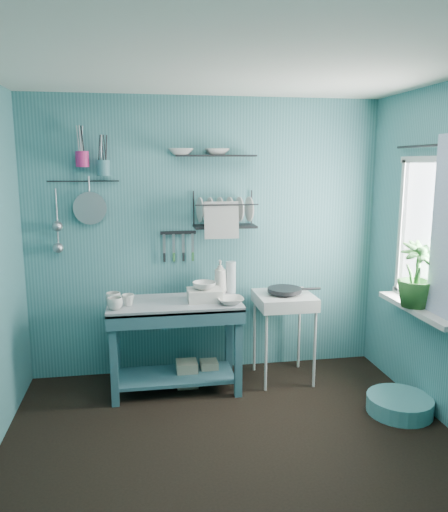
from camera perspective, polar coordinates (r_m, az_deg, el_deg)
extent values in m
plane|color=black|center=(3.58, 1.59, -21.88)|extent=(3.20, 3.20, 0.00)
plane|color=silver|center=(3.08, 1.84, 21.39)|extent=(3.20, 3.20, 0.00)
plane|color=#3B7478|center=(4.55, -1.98, 2.08)|extent=(3.20, 0.00, 3.20)
plane|color=#3B7478|center=(1.72, 11.77, -12.70)|extent=(3.20, 0.00, 3.20)
cube|color=#315C67|center=(4.33, -5.58, -10.17)|extent=(1.14, 0.62, 0.78)
imported|color=beige|center=(4.04, -12.36, -5.34)|extent=(0.12, 0.12, 0.10)
imported|color=beige|center=(4.13, -10.91, -4.96)|extent=(0.14, 0.14, 0.09)
imported|color=beige|center=(4.20, -12.54, -4.76)|extent=(0.17, 0.17, 0.10)
cube|color=beige|center=(4.20, -2.26, -4.47)|extent=(0.28, 0.22, 0.10)
imported|color=beige|center=(4.18, -2.27, -3.40)|extent=(0.20, 0.19, 0.06)
imported|color=beige|center=(4.41, -0.44, -2.40)|extent=(0.11, 0.12, 0.30)
cylinder|color=#B2C1C6|center=(4.45, 0.79, -2.41)|extent=(0.09, 0.09, 0.28)
imported|color=beige|center=(4.11, 0.75, -5.13)|extent=(0.22, 0.22, 0.05)
cube|color=beige|center=(4.55, 6.82, -9.14)|extent=(0.58, 0.58, 0.79)
cylinder|color=black|center=(4.42, 6.94, -3.87)|extent=(0.30, 0.30, 0.03)
cube|color=black|center=(4.49, -5.26, 2.67)|extent=(0.32, 0.02, 0.03)
cube|color=black|center=(4.42, 0.09, 5.35)|extent=(0.58, 0.33, 0.32)
cube|color=black|center=(4.42, -0.93, 11.39)|extent=(0.71, 0.24, 0.02)
imported|color=beige|center=(4.38, -4.97, 12.68)|extent=(0.24, 0.24, 0.05)
imported|color=beige|center=(4.42, -0.78, 12.66)|extent=(0.24, 0.24, 0.05)
cylinder|color=#B92265|center=(4.41, -15.90, 10.60)|extent=(0.11, 0.11, 0.13)
cylinder|color=#386E76|center=(4.39, -13.62, 9.75)|extent=(0.11, 0.11, 0.13)
cylinder|color=#96989D|center=(4.45, -15.07, 5.30)|extent=(0.28, 0.03, 0.28)
cylinder|color=#96989D|center=(4.49, -18.61, 5.42)|extent=(0.01, 0.01, 0.30)
cylinder|color=#96989D|center=(4.51, -18.51, 3.04)|extent=(0.01, 0.01, 0.30)
cylinder|color=black|center=(4.46, -15.79, 8.23)|extent=(0.60, 0.01, 0.01)
plane|color=white|center=(4.08, 22.79, 2.40)|extent=(0.00, 1.10, 1.10)
cube|color=beige|center=(4.16, 21.21, -5.68)|extent=(0.16, 0.95, 0.04)
cylinder|color=black|center=(4.03, 22.90, 11.58)|extent=(0.02, 1.05, 0.02)
imported|color=#275C25|center=(4.09, 21.10, -1.98)|extent=(0.31, 0.31, 0.51)
cube|color=gray|center=(4.49, -4.26, -13.24)|extent=(0.18, 0.18, 0.22)
cube|color=gray|center=(4.55, -1.72, -13.07)|extent=(0.15, 0.15, 0.20)
cylinder|color=teal|center=(4.29, 19.42, -15.73)|extent=(0.50, 0.50, 0.13)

